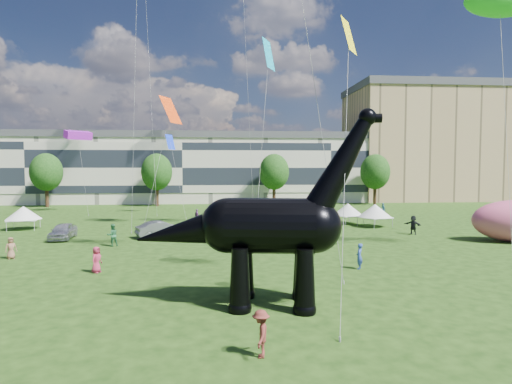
{
  "coord_description": "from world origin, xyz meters",
  "views": [
    {
      "loc": [
        -1.44,
        -20.44,
        6.69
      ],
      "look_at": [
        1.0,
        8.0,
        5.0
      ],
      "focal_mm": 30.0,
      "sensor_mm": 36.0,
      "label": 1
    }
  ],
  "objects": [
    {
      "name": "gazebo_near",
      "position": [
        15.81,
        25.62,
        1.78
      ],
      "size": [
        4.76,
        4.76,
        2.53
      ],
      "rotation": [
        0.0,
        0.0,
        0.4
      ],
      "color": "silver",
      "rests_on": "ground"
    },
    {
      "name": "tree_mid_left",
      "position": [
        -12.0,
        53.0,
        6.29
      ],
      "size": [
        5.2,
        5.2,
        9.44
      ],
      "color": "#382314",
      "rests_on": "ground"
    },
    {
      "name": "tree_mid_right",
      "position": [
        8.0,
        53.0,
        6.29
      ],
      "size": [
        5.2,
        5.2,
        9.44
      ],
      "color": "#382314",
      "rests_on": "ground"
    },
    {
      "name": "car_silver",
      "position": [
        -15.87,
        20.08,
        0.75
      ],
      "size": [
        1.97,
        4.45,
        1.49
      ],
      "primitive_type": "imported",
      "rotation": [
        0.0,
        0.0,
        0.05
      ],
      "color": "silver",
      "rests_on": "ground"
    },
    {
      "name": "car_white",
      "position": [
        1.83,
        24.66,
        0.7
      ],
      "size": [
        5.5,
        3.59,
        1.41
      ],
      "primitive_type": "imported",
      "rotation": [
        0.0,
        0.0,
        1.3
      ],
      "color": "silver",
      "rests_on": "ground"
    },
    {
      "name": "ground",
      "position": [
        0.0,
        0.0,
        0.0
      ],
      "size": [
        220.0,
        220.0,
        0.0
      ],
      "primitive_type": "plane",
      "color": "#16330C",
      "rests_on": "ground"
    },
    {
      "name": "visitors",
      "position": [
        -1.64,
        15.26,
        0.88
      ],
      "size": [
        51.59,
        43.45,
        1.88
      ],
      "color": "brown",
      "rests_on": "ground"
    },
    {
      "name": "car_grey",
      "position": [
        -6.97,
        20.47,
        0.77
      ],
      "size": [
        4.93,
        3.45,
        1.54
      ],
      "primitive_type": "imported",
      "rotation": [
        0.0,
        0.0,
        2.01
      ],
      "color": "slate",
      "rests_on": "ground"
    },
    {
      "name": "apartment_block",
      "position": [
        40.0,
        65.0,
        11.0
      ],
      "size": [
        28.0,
        18.0,
        22.0
      ],
      "primitive_type": "cube",
      "color": "tan",
      "rests_on": "ground"
    },
    {
      "name": "dinosaur_sculpture",
      "position": [
        0.59,
        -0.14,
        3.69
      ],
      "size": [
        12.02,
        3.96,
        9.78
      ],
      "rotation": [
        0.0,
        0.0,
        -0.15
      ],
      "color": "black",
      "rests_on": "ground"
    },
    {
      "name": "gazebo_left",
      "position": [
        -22.31,
        26.88,
        1.75
      ],
      "size": [
        4.14,
        4.14,
        2.49
      ],
      "rotation": [
        0.0,
        0.0,
        0.17
      ],
      "color": "white",
      "rests_on": "ground"
    },
    {
      "name": "tree_far_right",
      "position": [
        26.0,
        53.0,
        6.29
      ],
      "size": [
        5.2,
        5.2,
        9.44
      ],
      "color": "#382314",
      "rests_on": "ground"
    },
    {
      "name": "tree_far_left",
      "position": [
        -30.0,
        53.0,
        6.29
      ],
      "size": [
        5.2,
        5.2,
        9.44
      ],
      "color": "#382314",
      "rests_on": "ground"
    },
    {
      "name": "car_dark",
      "position": [
        1.03,
        23.76,
        0.75
      ],
      "size": [
        4.32,
        5.56,
        1.5
      ],
      "primitive_type": "imported",
      "rotation": [
        0.0,
        0.0,
        -0.5
      ],
      "color": "#595960",
      "rests_on": "ground"
    },
    {
      "name": "terrace_row",
      "position": [
        -8.0,
        62.0,
        6.0
      ],
      "size": [
        78.0,
        11.0,
        12.0
      ],
      "primitive_type": "cube",
      "color": "beige",
      "rests_on": "ground"
    },
    {
      "name": "gazebo_far",
      "position": [
        13.54,
        28.28,
        1.68
      ],
      "size": [
        4.44,
        4.44,
        2.4
      ],
      "rotation": [
        0.0,
        0.0,
        0.36
      ],
      "color": "silver",
      "rests_on": "ground"
    }
  ]
}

